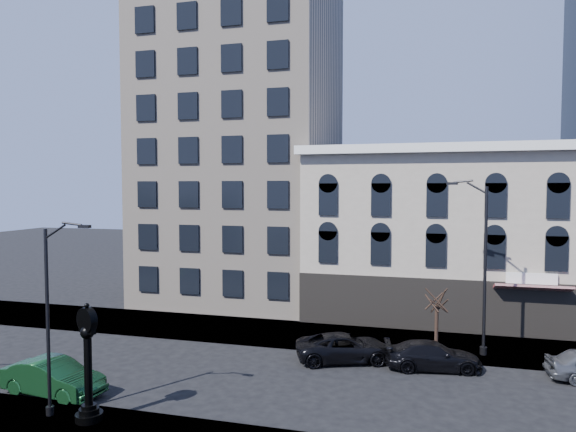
% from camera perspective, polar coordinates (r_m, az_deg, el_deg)
% --- Properties ---
extents(ground, '(160.00, 160.00, 0.00)m').
position_cam_1_polar(ground, '(27.50, -6.50, -17.29)').
color(ground, black).
rests_on(ground, ground).
extents(sidewalk_far, '(160.00, 6.00, 0.12)m').
position_cam_1_polar(sidewalk_far, '(34.68, -1.51, -12.81)').
color(sidewalk_far, gray).
rests_on(sidewalk_far, ground).
extents(cream_tower, '(15.90, 15.40, 42.50)m').
position_cam_1_polar(cream_tower, '(46.62, -5.06, 15.19)').
color(cream_tower, '#C0AE9B').
rests_on(cream_tower, ground).
extents(victorian_row, '(22.60, 11.19, 12.50)m').
position_cam_1_polar(victorian_row, '(40.08, 18.56, -2.16)').
color(victorian_row, '#B0A391').
rests_on(victorian_row, ground).
extents(street_clock, '(1.10, 1.10, 4.84)m').
position_cam_1_polar(street_clock, '(23.16, -21.33, -15.41)').
color(street_clock, black).
rests_on(street_clock, sidewalk_near).
extents(street_lamp_near, '(2.14, 0.33, 8.25)m').
position_cam_1_polar(street_lamp_near, '(22.99, -24.14, -5.25)').
color(street_lamp_near, black).
rests_on(street_lamp_near, sidewalk_near).
extents(street_lamp_far, '(2.55, 1.01, 10.11)m').
position_cam_1_polar(street_lamp_far, '(30.95, 19.80, -0.45)').
color(street_lamp_far, black).
rests_on(street_lamp_far, sidewalk_far).
extents(bare_tree_far, '(2.49, 2.49, 4.27)m').
position_cam_1_polar(bare_tree_far, '(31.35, 16.22, -8.49)').
color(bare_tree_far, '#312118').
rests_on(bare_tree_far, sidewalk_far).
extents(car_near_b, '(5.14, 2.26, 1.64)m').
position_cam_1_polar(car_near_b, '(27.18, -24.65, -15.98)').
color(car_near_b, '#143F1E').
rests_on(car_near_b, ground).
extents(car_far_a, '(5.94, 4.19, 1.51)m').
position_cam_1_polar(car_far_a, '(29.48, 6.35, -14.32)').
color(car_far_a, black).
rests_on(car_far_a, ground).
extents(car_far_b, '(5.27, 2.84, 1.45)m').
position_cam_1_polar(car_far_b, '(29.11, 15.78, -14.70)').
color(car_far_b, black).
rests_on(car_far_b, ground).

